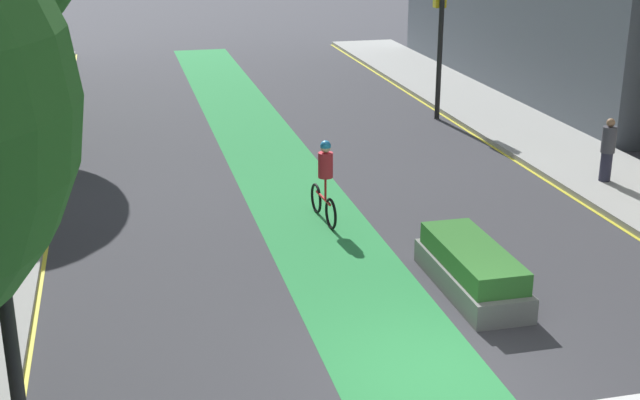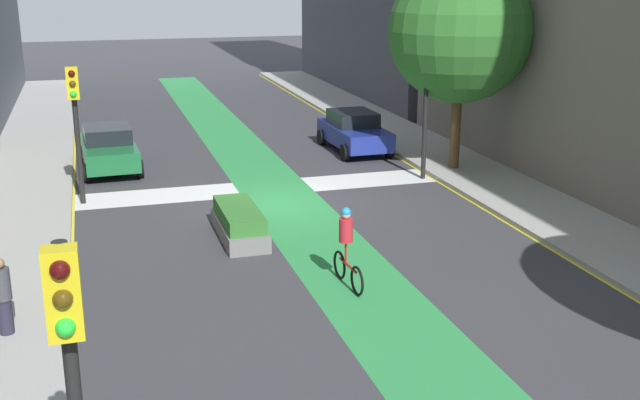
# 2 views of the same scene
# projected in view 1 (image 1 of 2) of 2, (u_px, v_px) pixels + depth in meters

# --- Properties ---
(ground_plane) EXTENTS (120.00, 120.00, 0.00)m
(ground_plane) POSITION_uv_depth(u_px,v_px,m) (441.00, 377.00, 12.69)
(ground_plane) COLOR #38383D
(bike_lane_paint) EXTENTS (2.40, 60.00, 0.01)m
(bike_lane_paint) POSITION_uv_depth(u_px,v_px,m) (416.00, 380.00, 12.60)
(bike_lane_paint) COLOR #2D8C47
(bike_lane_paint) RESTS_ON ground_plane
(traffic_signal_near_left) EXTENTS (0.35, 0.52, 4.34)m
(traffic_signal_near_left) POSITION_uv_depth(u_px,v_px,m) (2.00, 264.00, 9.04)
(traffic_signal_near_left) COLOR black
(traffic_signal_near_left) RESTS_ON ground_plane
(traffic_signal_far_right) EXTENTS (0.35, 0.52, 4.44)m
(traffic_signal_far_right) POSITION_uv_depth(u_px,v_px,m) (440.00, 20.00, 26.64)
(traffic_signal_far_right) COLOR black
(traffic_signal_far_right) RESTS_ON ground_plane
(cyclist_in_lane) EXTENTS (0.32, 1.73, 1.86)m
(cyclist_in_lane) POSITION_uv_depth(u_px,v_px,m) (325.00, 180.00, 18.46)
(cyclist_in_lane) COLOR black
(cyclist_in_lane) RESTS_ON ground_plane
(pedestrian_sidewalk_right_a) EXTENTS (0.34, 0.34, 1.56)m
(pedestrian_sidewalk_right_a) POSITION_uv_depth(u_px,v_px,m) (608.00, 150.00, 20.77)
(pedestrian_sidewalk_right_a) COLOR #262638
(pedestrian_sidewalk_right_a) RESTS_ON sidewalk_right
(median_planter) EXTENTS (1.08, 3.04, 0.85)m
(median_planter) POSITION_uv_depth(u_px,v_px,m) (472.00, 269.00, 15.37)
(median_planter) COLOR slate
(median_planter) RESTS_ON ground_plane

